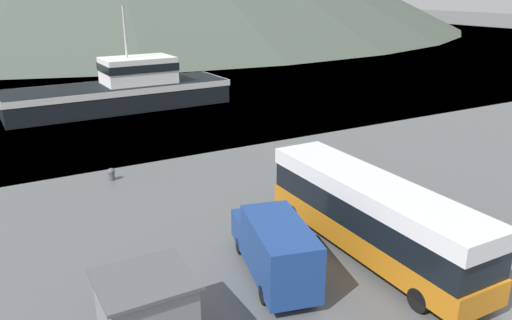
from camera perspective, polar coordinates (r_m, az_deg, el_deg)
name	(u,v)px	position (r m, az deg, el deg)	size (l,w,h in m)	color
water_surface	(32,31)	(151.51, -24.25, 13.32)	(240.00, 240.00, 0.00)	slate
tour_bus	(371,213)	(21.59, 12.96, -5.96)	(2.72, 11.53, 3.34)	#B26614
delivery_van	(275,247)	(19.63, 2.14, -9.87)	(3.41, 6.38, 2.55)	navy
fishing_boat	(123,90)	(49.25, -14.98, 7.78)	(20.82, 6.66, 9.34)	black
storage_bin	(442,232)	(23.43, 20.53, -7.74)	(1.29, 1.49, 1.47)	olive
dock_kiosk	(147,311)	(16.69, -12.37, -16.53)	(2.90, 2.71, 2.45)	slate
mooring_bollard	(111,174)	(30.85, -16.21, -1.52)	(0.45, 0.45, 0.74)	#4C4C51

